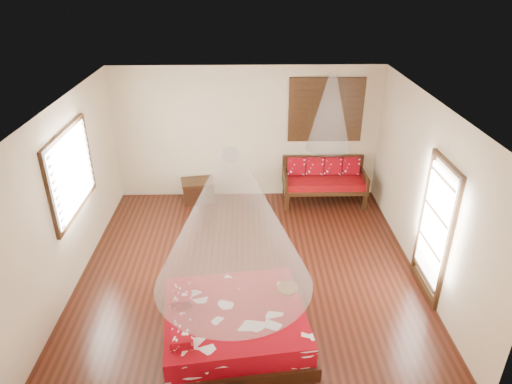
# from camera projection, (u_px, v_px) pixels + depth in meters

# --- Properties ---
(room) EXTENTS (5.54, 5.54, 2.84)m
(room) POSITION_uv_depth(u_px,v_px,m) (248.00, 194.00, 7.00)
(room) COLOR black
(room) RESTS_ON ground
(bed) EXTENTS (2.11, 1.95, 0.63)m
(bed) POSITION_uv_depth(u_px,v_px,m) (234.00, 325.00, 6.09)
(bed) COLOR black
(bed) RESTS_ON floor
(daybed) EXTENTS (1.72, 0.77, 0.94)m
(daybed) POSITION_uv_depth(u_px,v_px,m) (324.00, 179.00, 9.55)
(daybed) COLOR black
(daybed) RESTS_ON floor
(storage_chest) EXTENTS (0.76, 0.61, 0.47)m
(storage_chest) POSITION_uv_depth(u_px,v_px,m) (198.00, 191.00, 9.69)
(storage_chest) COLOR black
(storage_chest) RESTS_ON floor
(shutter_panel) EXTENTS (1.52, 0.06, 1.32)m
(shutter_panel) POSITION_uv_depth(u_px,v_px,m) (326.00, 110.00, 9.23)
(shutter_panel) COLOR black
(shutter_panel) RESTS_ON wall_back
(window_left) EXTENTS (0.10, 1.74, 1.34)m
(window_left) POSITION_uv_depth(u_px,v_px,m) (72.00, 172.00, 6.99)
(window_left) COLOR black
(window_left) RESTS_ON wall_left
(glazed_door) EXTENTS (0.08, 1.02, 2.16)m
(glazed_door) POSITION_uv_depth(u_px,v_px,m) (434.00, 230.00, 6.67)
(glazed_door) COLOR black
(glazed_door) RESTS_ON floor
(wine_tray) EXTENTS (0.29, 0.29, 0.23)m
(wine_tray) POSITION_uv_depth(u_px,v_px,m) (288.00, 285.00, 6.33)
(wine_tray) COLOR brown
(wine_tray) RESTS_ON bed
(mosquito_net_main) EXTENTS (1.99, 1.99, 1.80)m
(mosquito_net_main) POSITION_uv_depth(u_px,v_px,m) (232.00, 221.00, 5.37)
(mosquito_net_main) COLOR white
(mosquito_net_main) RESTS_ON ceiling
(mosquito_net_daybed) EXTENTS (0.87, 0.87, 1.50)m
(mosquito_net_daybed) POSITION_uv_depth(u_px,v_px,m) (330.00, 112.00, 8.77)
(mosquito_net_daybed) COLOR white
(mosquito_net_daybed) RESTS_ON ceiling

